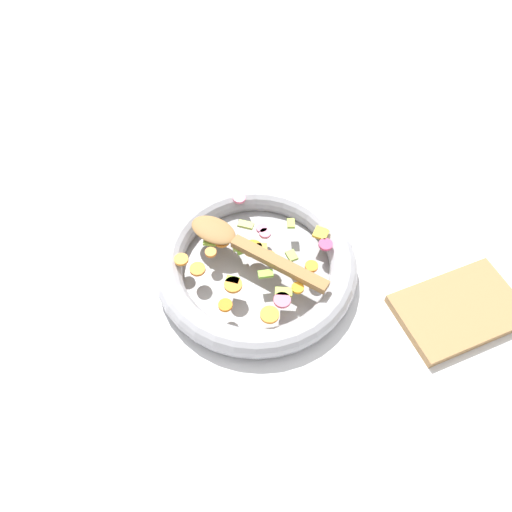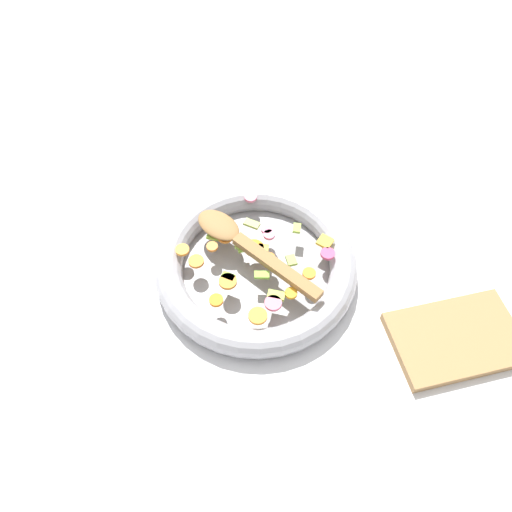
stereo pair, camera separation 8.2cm
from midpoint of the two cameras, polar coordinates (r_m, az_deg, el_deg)
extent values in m
plane|color=silver|center=(0.93, -2.52, -1.95)|extent=(4.00, 4.00, 0.00)
cylinder|color=gray|center=(0.93, -2.53, -1.74)|extent=(0.32, 0.32, 0.01)
torus|color=#9E9EA5|center=(0.91, -2.58, -1.08)|extent=(0.37, 0.37, 0.05)
cylinder|color=orange|center=(0.84, -6.35, -5.80)|extent=(0.03, 0.03, 0.01)
cylinder|color=orange|center=(0.88, -9.36, -1.67)|extent=(0.03, 0.03, 0.01)
cylinder|color=orange|center=(0.90, -7.81, 0.24)|extent=(0.03, 0.03, 0.01)
cylinder|color=orange|center=(0.88, -1.13, -0.27)|extent=(0.03, 0.03, 0.01)
cylinder|color=orange|center=(0.91, -6.51, 1.62)|extent=(0.03, 0.03, 0.01)
cylinder|color=orange|center=(0.85, 2.04, -3.86)|extent=(0.03, 0.03, 0.01)
cylinder|color=orange|center=(0.90, -2.96, 0.72)|extent=(0.05, 0.05, 0.01)
cylinder|color=orange|center=(0.82, -1.30, -6.93)|extent=(0.04, 0.04, 0.01)
cylinder|color=orange|center=(0.87, 3.71, -1.36)|extent=(0.03, 0.03, 0.01)
cylinder|color=orange|center=(0.86, -5.37, -3.49)|extent=(0.04, 0.04, 0.01)
cylinder|color=orange|center=(0.90, -11.14, -0.56)|extent=(0.03, 0.03, 0.01)
cube|color=#A4C353|center=(0.90, -4.64, 0.96)|extent=(0.02, 0.02, 0.01)
cube|color=#AADA4C|center=(0.93, 1.50, 3.58)|extent=(0.02, 0.02, 0.01)
cube|color=#83B431|center=(0.86, -5.42, -2.94)|extent=(0.03, 0.03, 0.01)
cube|color=#B3D161|center=(0.93, -3.70, 3.43)|extent=(0.03, 0.03, 0.01)
cube|color=#93BC4F|center=(0.89, 1.47, -0.14)|extent=(0.02, 0.02, 0.01)
cube|color=#80B93C|center=(0.87, -1.31, -2.14)|extent=(0.03, 0.02, 0.01)
cube|color=#B5DB4A|center=(0.84, 0.40, -4.32)|extent=(0.03, 0.03, 0.01)
cube|color=#84BB39|center=(0.90, -4.48, 0.69)|extent=(0.02, 0.02, 0.01)
cube|color=#96C842|center=(0.91, -7.87, 1.40)|extent=(0.03, 0.02, 0.01)
cylinder|color=#EE6382|center=(0.84, 0.21, -5.26)|extent=(0.04, 0.04, 0.01)
cylinder|color=pink|center=(0.93, -8.33, 2.70)|extent=(0.02, 0.02, 0.01)
cylinder|color=#D1416D|center=(0.90, 5.41, 1.14)|extent=(0.04, 0.04, 0.01)
cylinder|color=pink|center=(0.97, -4.34, 6.42)|extent=(0.03, 0.03, 0.01)
cylinder|color=pink|center=(0.92, -1.52, 2.43)|extent=(0.03, 0.03, 0.01)
cylinder|color=pink|center=(0.92, -1.88, 2.99)|extent=(0.03, 0.03, 0.01)
cube|color=gold|center=(0.90, -1.92, 0.76)|extent=(0.02, 0.02, 0.01)
cube|color=gold|center=(0.92, 4.96, 2.33)|extent=(0.04, 0.04, 0.01)
cube|color=olive|center=(0.86, -0.08, -1.03)|extent=(0.13, 0.17, 0.01)
ellipsoid|color=olive|center=(0.92, -7.45, 2.81)|extent=(0.10, 0.11, 0.01)
cube|color=#9E7547|center=(0.93, 19.87, -5.96)|extent=(0.22, 0.14, 0.02)
camera|label=1|loc=(0.04, -92.65, -3.71)|focal=35.00mm
camera|label=2|loc=(0.04, 87.35, 3.71)|focal=35.00mm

